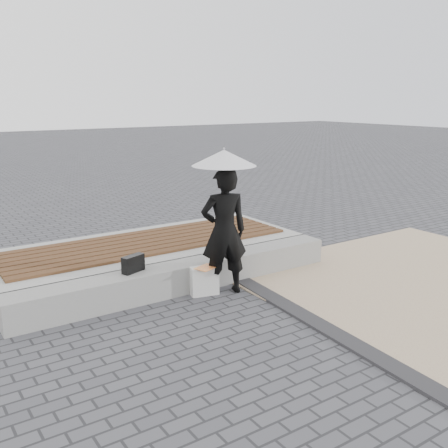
# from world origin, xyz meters

# --- Properties ---
(ground) EXTENTS (80.00, 80.00, 0.00)m
(ground) POSITION_xyz_m (0.00, 0.00, 0.00)
(ground) COLOR #48484C
(ground) RESTS_ON ground
(terrazzo_zone) EXTENTS (5.00, 5.00, 0.02)m
(terrazzo_zone) POSITION_xyz_m (3.20, -0.50, 0.01)
(terrazzo_zone) COLOR #BEAD89
(terrazzo_zone) RESTS_ON ground
(edging_band) EXTENTS (0.61, 5.20, 0.04)m
(edging_band) POSITION_xyz_m (0.75, -0.50, 0.02)
(edging_band) COLOR #2B2B2D
(edging_band) RESTS_ON ground
(seating_ledge) EXTENTS (5.00, 0.45, 0.40)m
(seating_ledge) POSITION_xyz_m (0.00, 1.60, 0.20)
(seating_ledge) COLOR gray
(seating_ledge) RESTS_ON ground
(timber_platform) EXTENTS (5.00, 2.00, 0.40)m
(timber_platform) POSITION_xyz_m (0.00, 2.80, 0.20)
(timber_platform) COLOR #A9A9A3
(timber_platform) RESTS_ON ground
(timber_decking) EXTENTS (4.60, 1.40, 0.04)m
(timber_decking) POSITION_xyz_m (0.00, 2.80, 0.42)
(timber_decking) COLOR #59301E
(timber_decking) RESTS_ON timber_platform
(woman) EXTENTS (0.75, 0.60, 1.79)m
(woman) POSITION_xyz_m (0.42, 1.19, 0.89)
(woman) COLOR black
(woman) RESTS_ON ground
(parasol) EXTENTS (0.88, 0.88, 1.12)m
(parasol) POSITION_xyz_m (0.42, 1.19, 1.91)
(parasol) COLOR #B7B6BC
(parasol) RESTS_ON ground
(handbag) EXTENTS (0.35, 0.22, 0.23)m
(handbag) POSITION_xyz_m (-0.76, 1.64, 0.52)
(handbag) COLOR black
(handbag) RESTS_ON seating_ledge
(canvas_tote) EXTENTS (0.42, 0.25, 0.41)m
(canvas_tote) POSITION_xyz_m (0.13, 1.26, 0.20)
(canvas_tote) COLOR white
(canvas_tote) RESTS_ON ground
(magazine) EXTENTS (0.34, 0.29, 0.01)m
(magazine) POSITION_xyz_m (0.13, 1.21, 0.41)
(magazine) COLOR #EB4336
(magazine) RESTS_ON canvas_tote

